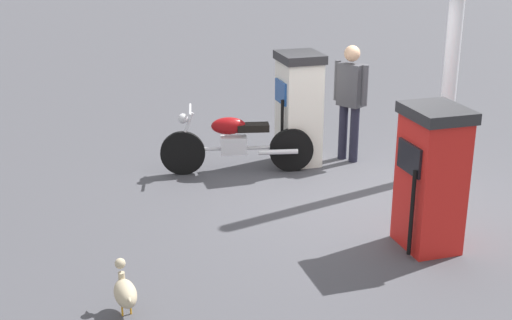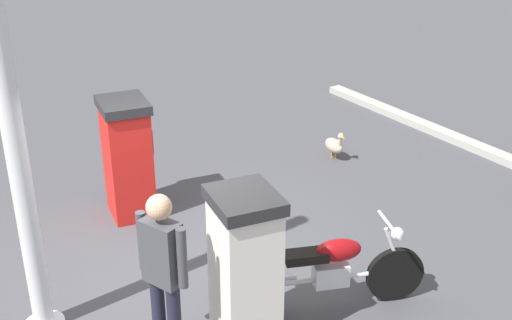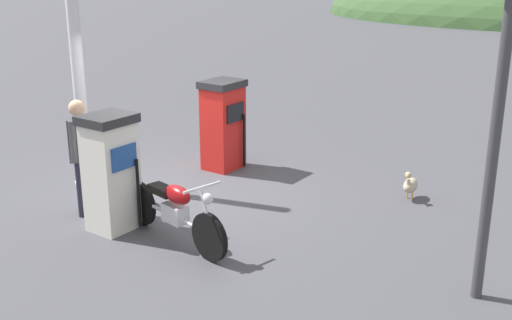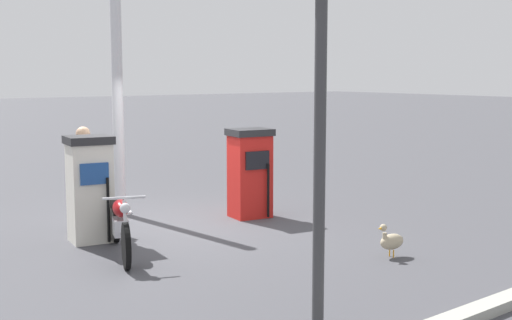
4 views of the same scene
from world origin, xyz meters
TOP-DOWN VIEW (x-y plane):
  - ground_plane at (0.00, 0.00)m, footprint 120.00×120.00m
  - fuel_pump_near at (0.08, -1.50)m, footprint 0.69×0.74m
  - fuel_pump_far at (0.08, 1.50)m, footprint 0.70×0.79m
  - motorcycle_near_pump at (1.08, -1.49)m, footprint 2.04×0.92m
  - attendant_person at (-0.65, -1.29)m, footprint 0.32×0.56m
  - wandering_duck at (3.44, 1.50)m, footprint 0.22×0.49m
  - canopy_support_pole at (-1.55, -0.25)m, footprint 0.40×0.40m

SIDE VIEW (x-z plane):
  - ground_plane at x=0.00m, z-range 0.00..0.00m
  - wandering_duck at x=3.44m, z-range -0.01..0.48m
  - motorcycle_near_pump at x=1.08m, z-range -0.02..0.93m
  - fuel_pump_far at x=0.08m, z-range 0.01..1.60m
  - fuel_pump_near at x=0.08m, z-range 0.01..1.64m
  - attendant_person at x=-0.65m, z-range 0.13..1.84m
  - canopy_support_pole at x=-1.55m, z-range -0.08..4.36m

